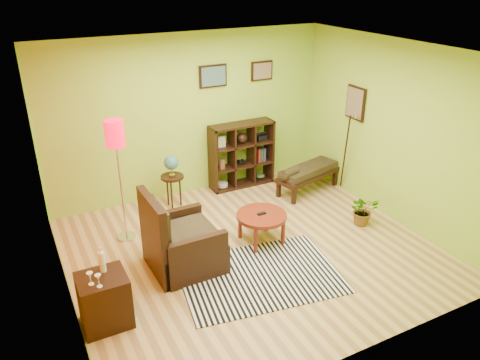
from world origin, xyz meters
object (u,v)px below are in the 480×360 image
armchair (180,245)px  side_cabinet (104,300)px  coffee_table (262,218)px  globe_table (172,169)px  potted_plant (363,213)px  bench (307,172)px  floor_lamp (116,145)px  cube_shelf (242,155)px

armchair → side_cabinet: bearing=-150.6°
side_cabinet → coffee_table: bearing=16.3°
globe_table → potted_plant: 3.17m
coffee_table → bench: (1.56, 1.09, -0.01)m
armchair → bench: bearing=22.0°
floor_lamp → potted_plant: floor_lamp is taller
floor_lamp → cube_shelf: bearing=19.6°
coffee_table → armchair: armchair is taller
side_cabinet → floor_lamp: (0.69, 1.73, 1.18)m
bench → cube_shelf: bearing=138.4°
potted_plant → globe_table: bearing=142.0°
armchair → globe_table: (0.51, 1.69, 0.37)m
floor_lamp → cube_shelf: (2.43, 0.86, -0.90)m
coffee_table → globe_table: globe_table is taller
armchair → floor_lamp: bearing=113.4°
coffee_table → side_cabinet: side_cabinet is taller
floor_lamp → cube_shelf: size_ratio=1.54×
floor_lamp → armchair: bearing=-66.6°
potted_plant → floor_lamp: bearing=159.1°
armchair → potted_plant: armchair is taller
globe_table → cube_shelf: bearing=9.8°
side_cabinet → globe_table: (1.67, 2.34, 0.39)m
floor_lamp → cube_shelf: floor_lamp is taller
globe_table → cube_shelf: cube_shelf is taller
floor_lamp → cube_shelf: 2.73m
coffee_table → bench: size_ratio=0.55×
cube_shelf → armchair: bearing=-135.2°
floor_lamp → bench: 3.51m
globe_table → potted_plant: globe_table is taller
armchair → potted_plant: bearing=-4.5°
floor_lamp → potted_plant: 3.91m
armchair → floor_lamp: floor_lamp is taller
armchair → cube_shelf: bearing=44.8°
cube_shelf → bench: (0.89, -0.79, -0.22)m
floor_lamp → bench: (3.32, 0.07, -1.12)m
coffee_table → potted_plant: (1.68, -0.30, -0.20)m
armchair → coffee_table: bearing=3.0°
globe_table → bench: bearing=-13.0°
potted_plant → coffee_table: bearing=169.9°
floor_lamp → globe_table: bearing=32.0°
coffee_table → armchair: bearing=-177.0°
globe_table → floor_lamp: bearing=-148.0°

